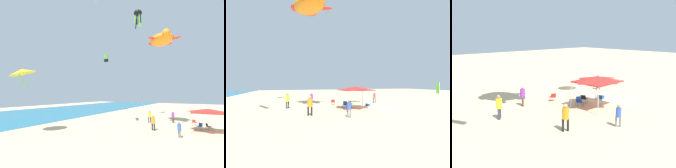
# 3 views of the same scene
# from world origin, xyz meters

# --- Properties ---
(ocean_strip) EXTENTS (120.00, 25.35, 0.02)m
(ocean_strip) POSITION_xyz_m (0.00, 36.43, 0.01)
(ocean_strip) COLOR teal
(ocean_strip) RESTS_ON ground
(canopy_tent) EXTENTS (3.16, 3.69, 2.73)m
(canopy_tent) POSITION_xyz_m (0.02, 2.82, 2.47)
(canopy_tent) COLOR #B7B7BC
(canopy_tent) RESTS_ON ground
(folding_chair_left_of_tent) EXTENTS (0.80, 0.76, 0.82)m
(folding_chair_left_of_tent) POSITION_xyz_m (1.30, 3.75, 0.47)
(folding_chair_left_of_tent) COLOR black
(folding_chair_left_of_tent) RESTS_ON ground
(folding_chair_right_of_tent) EXTENTS (0.75, 0.79, 0.82)m
(folding_chair_right_of_tent) POSITION_xyz_m (1.62, 2.82, 0.47)
(folding_chair_right_of_tent) COLOR black
(folding_chair_right_of_tent) RESTS_ON ground
(folding_chair_near_cooler) EXTENTS (0.78, 0.72, 0.82)m
(folding_chair_near_cooler) POSITION_xyz_m (4.02, 4.51, 0.47)
(folding_chair_near_cooler) COLOR black
(folding_chair_near_cooler) RESTS_ON ground
(person_watching_sky) EXTENTS (0.46, 0.43, 1.83)m
(person_watching_sky) POSITION_xyz_m (4.63, 7.49, 1.07)
(person_watching_sky) COLOR brown
(person_watching_sky) RESTS_ON ground
(person_far_stroller) EXTENTS (0.45, 0.45, 1.89)m
(person_far_stroller) POSITION_xyz_m (2.96, 10.69, 1.11)
(person_far_stroller) COLOR #33384C
(person_far_stroller) RESTS_ON ground
(person_near_umbrella) EXTENTS (0.38, 0.38, 1.61)m
(person_near_umbrella) POSITION_xyz_m (-4.06, 5.40, 0.95)
(person_near_umbrella) COLOR slate
(person_near_umbrella) RESTS_ON ground
(person_kite_handler) EXTENTS (0.45, 0.47, 1.91)m
(person_kite_handler) POSITION_xyz_m (-2.16, 8.63, 1.12)
(person_kite_handler) COLOR black
(person_kite_handler) RESTS_ON ground
(kite_turtle_orange) EXTENTS (5.36, 5.31, 1.78)m
(kite_turtle_orange) POSITION_xyz_m (1.31, 8.19, 12.29)
(kite_turtle_orange) COLOR orange
(kite_delta_yellow) EXTENTS (3.96, 3.95, 2.42)m
(kite_delta_yellow) POSITION_xyz_m (-11.60, 20.65, 6.97)
(kite_delta_yellow) COLOR yellow
(kite_octopus_black) EXTENTS (1.59, 1.59, 3.54)m
(kite_octopus_black) POSITION_xyz_m (6.57, 13.82, 19.96)
(kite_octopus_black) COLOR black
(kite_box_lime) EXTENTS (1.17, 1.02, 2.01)m
(kite_box_lime) POSITION_xyz_m (12.71, 25.03, 13.75)
(kite_box_lime) COLOR #66D82D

